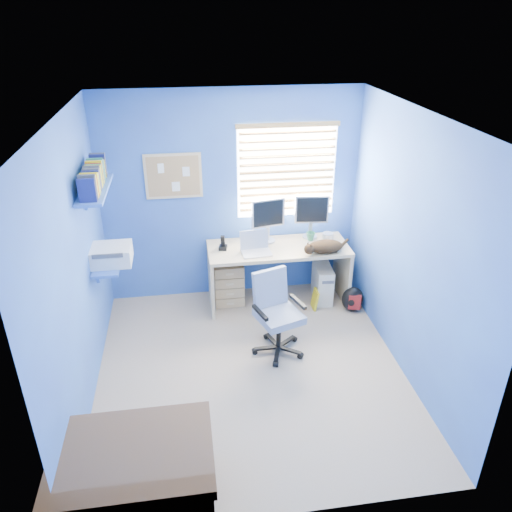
{
  "coord_description": "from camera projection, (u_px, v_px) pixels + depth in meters",
  "views": [
    {
      "loc": [
        -0.53,
        -3.9,
        3.28
      ],
      "look_at": [
        0.15,
        0.65,
        0.95
      ],
      "focal_mm": 35.0,
      "sensor_mm": 36.0,
      "label": 1
    }
  ],
  "objects": [
    {
      "name": "drawer_boxes",
      "position": [
        229.0,
        283.0,
        6.01
      ],
      "size": [
        0.35,
        0.28,
        0.54
      ],
      "primitive_type": "cube",
      "color": "tan",
      "rests_on": "floor"
    },
    {
      "name": "cd_spindle",
      "position": [
        328.0,
        236.0,
        6.02
      ],
      "size": [
        0.13,
        0.13,
        0.07
      ],
      "primitive_type": "cylinder",
      "color": "silver",
      "rests_on": "desk"
    },
    {
      "name": "wall_right",
      "position": [
        410.0,
        249.0,
        4.62
      ],
      "size": [
        0.01,
        3.2,
        2.5
      ],
      "primitive_type": "cube",
      "color": "#3451A8",
      "rests_on": "ground"
    },
    {
      "name": "floor",
      "position": [
        251.0,
        370.0,
        4.99
      ],
      "size": [
        3.0,
        3.2,
        0.0
      ],
      "primitive_type": "cube",
      "color": "tan",
      "rests_on": "ground"
    },
    {
      "name": "cat",
      "position": [
        325.0,
        246.0,
        5.67
      ],
      "size": [
        0.46,
        0.33,
        0.15
      ],
      "primitive_type": "ellipsoid",
      "rotation": [
        0.0,
        0.0,
        0.3
      ],
      "color": "black",
      "rests_on": "desk"
    },
    {
      "name": "window_blinds",
      "position": [
        287.0,
        171.0,
        5.76
      ],
      "size": [
        1.15,
        0.05,
        1.1
      ],
      "color": "white",
      "rests_on": "ground"
    },
    {
      "name": "monitor_right",
      "position": [
        311.0,
        217.0,
        5.95
      ],
      "size": [
        0.41,
        0.16,
        0.54
      ],
      "primitive_type": "cube",
      "rotation": [
        0.0,
        0.0,
        -0.1
      ],
      "color": "silver",
      "rests_on": "desk"
    },
    {
      "name": "desk",
      "position": [
        278.0,
        274.0,
        6.0
      ],
      "size": [
        1.65,
        0.65,
        0.74
      ],
      "primitive_type": "cube",
      "color": "tan",
      "rests_on": "floor"
    },
    {
      "name": "wall_back",
      "position": [
        231.0,
        198.0,
        5.84
      ],
      "size": [
        3.0,
        0.01,
        2.5
      ],
      "primitive_type": "cube",
      "color": "#3451A8",
      "rests_on": "ground"
    },
    {
      "name": "bed_corner",
      "position": [
        135.0,
        477.0,
        3.56
      ],
      "size": [
        1.08,
        0.77,
        0.52
      ],
      "primitive_type": "cube",
      "color": "brown",
      "rests_on": "floor"
    },
    {
      "name": "backpack",
      "position": [
        352.0,
        299.0,
        5.92
      ],
      "size": [
        0.3,
        0.26,
        0.3
      ],
      "primitive_type": "ellipsoid",
      "rotation": [
        0.0,
        0.0,
        -0.27
      ],
      "color": "black",
      "rests_on": "floor"
    },
    {
      "name": "tower_pc",
      "position": [
        322.0,
        283.0,
        6.11
      ],
      "size": [
        0.22,
        0.45,
        0.45
      ],
      "primitive_type": "cube",
      "rotation": [
        0.0,
        0.0,
        -0.06
      ],
      "color": "beige",
      "rests_on": "floor"
    },
    {
      "name": "yellow_book",
      "position": [
        315.0,
        299.0,
        5.97
      ],
      "size": [
        0.03,
        0.17,
        0.24
      ],
      "primitive_type": "cube",
      "color": "yellow",
      "rests_on": "floor"
    },
    {
      "name": "wall_left",
      "position": [
        75.0,
        272.0,
        4.23
      ],
      "size": [
        0.01,
        3.2,
        2.5
      ],
      "primitive_type": "cube",
      "color": "#3451A8",
      "rests_on": "ground"
    },
    {
      "name": "mug",
      "position": [
        311.0,
        236.0,
        5.97
      ],
      "size": [
        0.1,
        0.09,
        0.1
      ],
      "primitive_type": "imported",
      "color": "#33865B",
      "rests_on": "desk"
    },
    {
      "name": "wall_shelves",
      "position": [
        101.0,
        217.0,
        4.83
      ],
      "size": [
        0.42,
        0.9,
        1.05
      ],
      "color": "blue",
      "rests_on": "ground"
    },
    {
      "name": "phone",
      "position": [
        223.0,
        242.0,
        5.74
      ],
      "size": [
        0.11,
        0.13,
        0.17
      ],
      "primitive_type": "cube",
      "rotation": [
        0.0,
        0.0,
        -0.21
      ],
      "color": "black",
      "rests_on": "desk"
    },
    {
      "name": "monitor_left",
      "position": [
        268.0,
        221.0,
        5.84
      ],
      "size": [
        0.42,
        0.2,
        0.54
      ],
      "primitive_type": "cube",
      "rotation": [
        0.0,
        0.0,
        0.2
      ],
      "color": "silver",
      "rests_on": "desk"
    },
    {
      "name": "corkboard",
      "position": [
        173.0,
        176.0,
        5.6
      ],
      "size": [
        0.64,
        0.02,
        0.52
      ],
      "color": "tan",
      "rests_on": "ground"
    },
    {
      "name": "laptop",
      "position": [
        256.0,
        245.0,
        5.63
      ],
      "size": [
        0.35,
        0.28,
        0.22
      ],
      "primitive_type": "cube",
      "rotation": [
        0.0,
        0.0,
        0.08
      ],
      "color": "silver",
      "rests_on": "desk"
    },
    {
      "name": "office_chair",
      "position": [
        277.0,
        323.0,
        5.16
      ],
      "size": [
        0.64,
        0.64,
        0.87
      ],
      "color": "black",
      "rests_on": "floor"
    },
    {
      "name": "ceiling",
      "position": [
        249.0,
        117.0,
        3.86
      ],
      "size": [
        3.0,
        3.2,
        0.0
      ],
      "primitive_type": "cube",
      "color": "white",
      "rests_on": "wall_back"
    },
    {
      "name": "wall_front",
      "position": [
        287.0,
        380.0,
        3.02
      ],
      "size": [
        3.0,
        0.01,
        2.5
      ],
      "primitive_type": "cube",
      "color": "#3451A8",
      "rests_on": "ground"
    }
  ]
}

